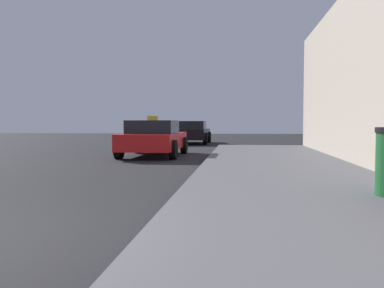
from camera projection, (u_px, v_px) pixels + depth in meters
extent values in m
cube|color=#5B5B60|center=(366.00, 260.00, 3.45)|extent=(4.00, 32.00, 0.15)
cube|color=red|center=(154.00, 141.00, 14.83)|extent=(1.80, 4.11, 0.55)
cube|color=black|center=(153.00, 127.00, 14.60)|extent=(1.59, 1.85, 0.45)
cube|color=yellow|center=(153.00, 118.00, 14.59)|extent=(0.36, 0.14, 0.16)
cylinder|color=black|center=(138.00, 145.00, 16.25)|extent=(0.22, 0.64, 0.64)
cylinder|color=black|center=(184.00, 145.00, 16.05)|extent=(0.22, 0.64, 0.64)
cylinder|color=black|center=(119.00, 149.00, 13.64)|extent=(0.22, 0.64, 0.64)
cylinder|color=black|center=(173.00, 150.00, 13.44)|extent=(0.22, 0.64, 0.64)
cube|color=black|center=(191.00, 134.00, 23.48)|extent=(1.79, 4.19, 0.55)
cube|color=black|center=(191.00, 125.00, 23.24)|extent=(1.57, 1.89, 0.45)
cylinder|color=black|center=(179.00, 137.00, 24.92)|extent=(0.22, 0.64, 0.64)
cylinder|color=black|center=(209.00, 137.00, 24.72)|extent=(0.22, 0.64, 0.64)
cylinder|color=black|center=(172.00, 139.00, 22.26)|extent=(0.22, 0.64, 0.64)
cylinder|color=black|center=(205.00, 139.00, 22.06)|extent=(0.22, 0.64, 0.64)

